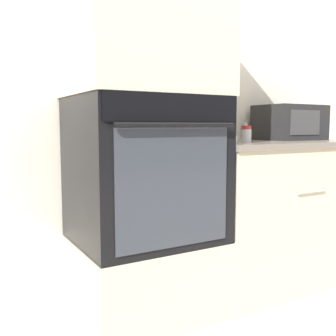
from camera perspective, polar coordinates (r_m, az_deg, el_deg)
The scene contains 11 objects.
ground_plane at distance 2.20m, azimuth 9.72°, elevation -20.83°, with size 12.00×12.00×0.00m, color beige.
wall_back at distance 2.49m, azimuth 0.75°, elevation 12.06°, with size 8.00×0.05×2.50m.
oven_cabinet_base at distance 2.16m, azimuth -3.29°, elevation -15.38°, with size 0.73×0.60×0.40m.
wall_oven at distance 2.02m, azimuth -3.35°, elevation -0.22°, with size 0.71×0.64×0.73m.
oven_cabinet_upper at distance 2.07m, azimuth -3.53°, elevation 20.23°, with size 0.73×0.60×0.72m.
counter_unit at distance 2.59m, azimuth 14.67°, elevation -6.13°, with size 1.07×0.63×0.90m.
microwave at distance 2.79m, azimuth 17.24°, elevation 6.31°, with size 0.42×0.31×0.23m.
knife_block at distance 2.46m, azimuth 6.04°, elevation 6.25°, with size 0.10×0.14×0.24m.
bowl at distance 2.24m, azimuth 8.44°, elevation 4.15°, with size 0.13×0.13×0.04m.
condiment_jar_near at distance 2.57m, azimuth 11.00°, elevation 5.16°, with size 0.05×0.05×0.11m.
condiment_jar_mid at distance 2.30m, azimuth 11.27°, elevation 4.83°, with size 0.06×0.06×0.10m.
Camera 1 is at (-1.26, -1.50, 0.99)m, focal length 42.00 mm.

